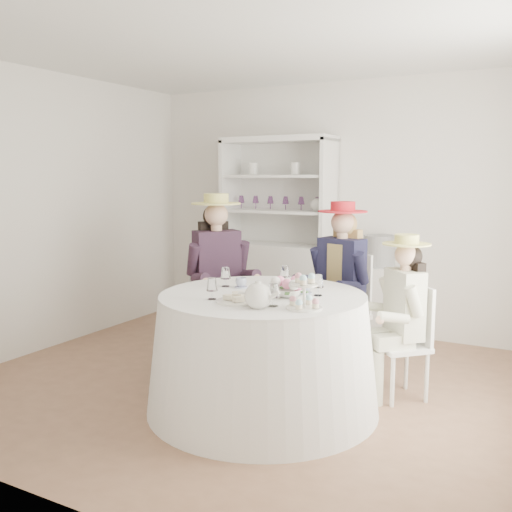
% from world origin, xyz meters
% --- Properties ---
extents(ground, '(4.50, 4.50, 0.00)m').
position_xyz_m(ground, '(0.00, 0.00, 0.00)').
color(ground, brown).
rests_on(ground, ground).
extents(ceiling, '(4.50, 4.50, 0.00)m').
position_xyz_m(ceiling, '(0.00, 0.00, 2.70)').
color(ceiling, white).
rests_on(ceiling, wall_back).
extents(wall_back, '(4.50, 0.00, 4.50)m').
position_xyz_m(wall_back, '(0.00, 2.00, 1.35)').
color(wall_back, white).
rests_on(wall_back, ground).
extents(wall_front, '(4.50, 0.00, 4.50)m').
position_xyz_m(wall_front, '(0.00, -2.00, 1.35)').
color(wall_front, white).
rests_on(wall_front, ground).
extents(wall_left, '(0.00, 4.50, 4.50)m').
position_xyz_m(wall_left, '(-2.25, 0.00, 1.35)').
color(wall_left, white).
rests_on(wall_left, ground).
extents(tea_table, '(1.69, 1.69, 0.86)m').
position_xyz_m(tea_table, '(0.32, -0.39, 0.43)').
color(tea_table, white).
rests_on(tea_table, ground).
extents(hutch, '(1.39, 0.82, 2.12)m').
position_xyz_m(hutch, '(-0.62, 1.77, 0.75)').
color(hutch, silver).
rests_on(hutch, ground).
extents(side_table, '(0.51, 0.51, 0.77)m').
position_xyz_m(side_table, '(0.55, 1.75, 0.39)').
color(side_table, silver).
rests_on(side_table, ground).
extents(hatbox, '(0.33, 0.33, 0.32)m').
position_xyz_m(hatbox, '(0.55, 1.75, 0.94)').
color(hatbox, black).
rests_on(hatbox, side_table).
extents(guest_left, '(0.66, 0.64, 1.54)m').
position_xyz_m(guest_left, '(-0.50, 0.30, 0.87)').
color(guest_left, silver).
rests_on(guest_left, ground).
extents(guest_mid, '(0.56, 0.59, 1.48)m').
position_xyz_m(guest_mid, '(0.52, 0.67, 0.84)').
color(guest_mid, silver).
rests_on(guest_mid, ground).
extents(guest_right, '(0.54, 0.54, 1.27)m').
position_xyz_m(guest_right, '(1.15, 0.29, 0.71)').
color(guest_right, silver).
rests_on(guest_right, ground).
extents(spare_chair, '(0.47, 0.47, 0.87)m').
position_xyz_m(spare_chair, '(-0.74, 0.88, 0.47)').
color(spare_chair, silver).
rests_on(spare_chair, ground).
extents(teacup_a, '(0.10, 0.10, 0.07)m').
position_xyz_m(teacup_a, '(0.07, -0.26, 0.89)').
color(teacup_a, white).
rests_on(teacup_a, tea_table).
extents(teacup_b, '(0.08, 0.08, 0.06)m').
position_xyz_m(teacup_b, '(0.38, -0.12, 0.89)').
color(teacup_b, white).
rests_on(teacup_b, tea_table).
extents(teacup_c, '(0.12, 0.12, 0.08)m').
position_xyz_m(teacup_c, '(0.58, -0.23, 0.89)').
color(teacup_c, white).
rests_on(teacup_c, tea_table).
extents(flower_bowl, '(0.24, 0.24, 0.06)m').
position_xyz_m(flower_bowl, '(0.53, -0.39, 0.88)').
color(flower_bowl, white).
rests_on(flower_bowl, tea_table).
extents(flower_arrangement, '(0.20, 0.20, 0.07)m').
position_xyz_m(flower_arrangement, '(0.54, -0.41, 0.95)').
color(flower_arrangement, pink).
rests_on(flower_arrangement, tea_table).
extents(table_teapot, '(0.25, 0.17, 0.18)m').
position_xyz_m(table_teapot, '(0.50, -0.78, 0.93)').
color(table_teapot, white).
rests_on(table_teapot, tea_table).
extents(sandwich_plate, '(0.29, 0.29, 0.06)m').
position_xyz_m(sandwich_plate, '(0.30, -0.71, 0.87)').
color(sandwich_plate, white).
rests_on(sandwich_plate, tea_table).
extents(cupcake_stand, '(0.24, 0.24, 0.22)m').
position_xyz_m(cupcake_stand, '(0.77, -0.67, 0.94)').
color(cupcake_stand, white).
rests_on(cupcake_stand, tea_table).
extents(stemware_set, '(0.83, 0.80, 0.15)m').
position_xyz_m(stemware_set, '(0.32, -0.39, 0.93)').
color(stemware_set, white).
rests_on(stemware_set, tea_table).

